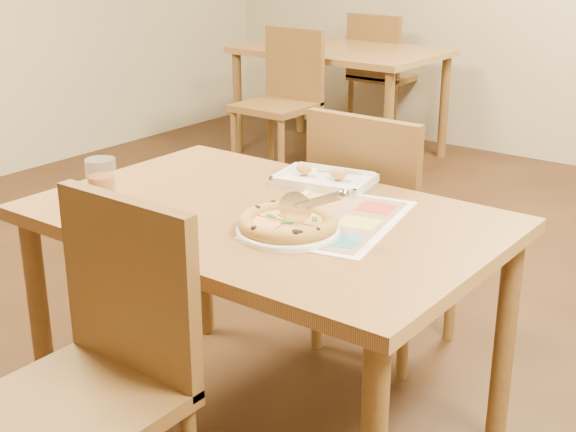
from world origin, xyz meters
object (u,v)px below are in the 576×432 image
Objects in this scene: chair_near at (103,345)px; chair_far at (375,207)px; plate at (288,231)px; glass_tumbler at (102,180)px; dining_table at (265,240)px; bg_chair_near at (285,85)px; menu at (332,219)px; pizza_cutter at (311,204)px; bg_table at (341,61)px; pizza at (288,223)px; appetizer_tray at (324,180)px; bg_chair_far at (379,62)px.

chair_near and chair_far have the same top height.
chair_far is 1.74× the size of plate.
plate is at bearing 7.18° from glass_tumbler.
bg_chair_near is at bearing 126.05° from dining_table.
glass_tumbler is (1.12, -2.37, 0.20)m from bg_chair_near.
glass_tumbler reaches higher than menu.
pizza_cutter is (1.81, -2.27, 0.24)m from bg_chair_near.
glass_tumbler is 0.24× the size of menu.
bg_table is (-1.60, 2.20, 0.07)m from chair_far.
bg_table is 3.39m from plate.
bg_chair_near is 4.17× the size of glass_tumbler.
pizza is 0.44m from appetizer_tray.
chair_far is at bearing 85.90° from appetizer_tray.
bg_table is 0.51m from bg_chair_far.
dining_table is 0.53m from glass_tumbler.
glass_tumbler reaches higher than dining_table.
bg_chair_far is (0.00, 0.50, -0.07)m from bg_table.
bg_table is 4.90× the size of pizza.
pizza is at bearing 74.18° from chair_near.
bg_table is 3.27m from menu.
bg_chair_near is 2.94× the size of pizza_cutter.
bg_table is 2.94m from appetizer_tray.
glass_tumbler is (-0.48, 0.43, 0.20)m from chair_near.
appetizer_tray is (1.58, -2.98, 0.17)m from bg_chair_far.
pizza reaches higher than dining_table.
chair_near is 0.67m from glass_tumbler.
bg_chair_far is at bearing -59.35° from chair_far.
plate is 1.02× the size of pizza.
chair_near reaches higher than bg_table.
menu reaches higher than dining_table.
dining_table is 2.72m from bg_chair_near.
bg_table is 4.07× the size of appetizer_tray.
pizza_cutter is at bearing 10.73° from pizza.
pizza is at bearing 8.05° from glass_tumbler.
glass_tumbler is 0.71m from menu.
bg_chair_far is at bearing 118.83° from menu.
glass_tumbler reaches higher than pizza.
bg_chair_near is at bearing 127.39° from plate.
pizza is (0.15, 0.51, 0.18)m from chair_near.
pizza_cutter reaches higher than plate.
pizza_cutter is 0.33× the size of menu.
chair_far is 4.17× the size of glass_tumbler.
bg_table is at bearing 121.19° from plate.
appetizer_tray is (1.58, -1.88, 0.17)m from bg_chair_near.
menu is (0.18, 0.06, 0.09)m from dining_table.
chair_far is 1.00× the size of bg_chair_far.
bg_chair_near is 1.77× the size of pizza.
bg_chair_near is 0.98× the size of menu.
bg_chair_far is 3.84m from pizza_cutter.
menu is at bearing 19.52° from glass_tumbler.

